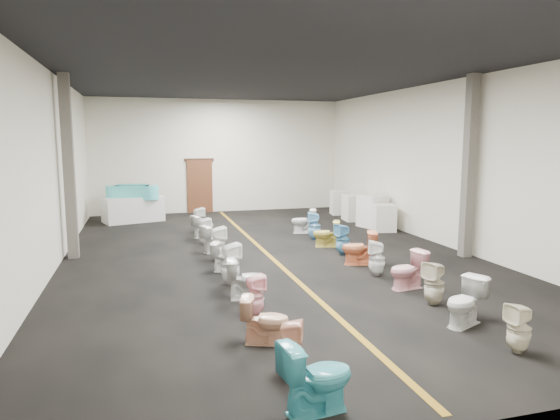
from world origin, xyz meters
The scene contains 39 objects.
floor centered at (0.00, 0.00, 0.00)m, with size 16.00×16.00×0.00m, color black.
ceiling centered at (0.00, 0.00, 4.50)m, with size 16.00×16.00×0.00m, color black.
wall_back centered at (0.00, 8.00, 2.25)m, with size 10.00×10.00×0.00m, color beige.
wall_front centered at (0.00, -8.00, 2.25)m, with size 10.00×10.00×0.00m, color beige.
wall_left centered at (-5.00, 0.00, 2.25)m, with size 16.00×16.00×0.00m, color beige.
wall_right centered at (5.00, 0.00, 2.25)m, with size 16.00×16.00×0.00m, color beige.
aisle_stripe centered at (0.00, 0.00, 0.00)m, with size 0.12×15.60×0.01m, color #845E13.
back_door centered at (-0.80, 7.94, 1.05)m, with size 1.00×0.10×2.10m, color #562D19.
door_frame centered at (-0.80, 7.95, 2.12)m, with size 1.15×0.08×0.10m, color #331C11.
column_left centered at (-4.75, 1.00, 2.25)m, with size 0.25×0.25×4.50m, color #59544C.
column_right centered at (4.75, -1.50, 2.25)m, with size 0.25×0.25×4.50m, color #59544C.
display_table centered at (-3.38, 6.31, 0.45)m, with size 2.01×1.01×0.89m, color silver.
bathtub centered at (-3.38, 6.31, 1.07)m, with size 1.83×0.91×0.55m.
appliance_crate_a centered at (4.40, 2.20, 0.43)m, with size 0.67×0.67×0.86m, color white.
appliance_crate_b centered at (4.40, 3.03, 0.54)m, with size 0.78×0.78×1.07m, color white.
appliance_crate_c centered at (4.40, 4.41, 0.47)m, with size 0.82×0.82×0.93m, color silver.
appliance_crate_d centered at (4.40, 5.93, 0.46)m, with size 0.65×0.65×0.92m, color silver.
toilet_left_0 centered at (-1.32, -7.34, 0.41)m, with size 0.46×0.80×0.82m, color teal.
toilet_left_1 centered at (-1.34, -6.39, 0.35)m, with size 0.31×0.32×0.70m, color #E49E80.
toilet_left_2 centered at (-1.41, -5.40, 0.35)m, with size 0.39×0.69×0.70m, color #DCA382.
toilet_left_3 centered at (-1.32, -4.27, 0.36)m, with size 0.32×0.33×0.71m, color #FCB3BA.
toilet_left_4 centered at (-1.25, -3.34, 0.38)m, with size 0.42×0.74×0.76m, color silver.
toilet_left_5 centered at (-1.38, -2.33, 0.43)m, with size 0.38×0.39×0.85m, color white.
toilet_left_6 centered at (-1.30, -1.33, 0.33)m, with size 0.37×0.65×0.66m, color white.
toilet_left_7 centered at (-1.33, -0.25, 0.42)m, with size 0.38×0.39×0.84m, color white.
toilet_left_8 centered at (-1.27, 0.66, 0.36)m, with size 0.41×0.71×0.73m, color white.
toilet_left_9 centered at (-1.42, 1.71, 0.37)m, with size 0.34×0.34×0.75m, color white.
toilet_left_10 centered at (-1.33, 2.73, 0.34)m, with size 0.38×0.67×0.68m, color white.
toilet_left_11 centered at (-1.35, 3.66, 0.39)m, with size 0.35×0.36×0.78m, color white.
toilet_right_0 centered at (1.88, -6.66, 0.35)m, with size 0.32×0.33×0.71m, color beige.
toilet_right_1 centered at (1.80, -5.58, 0.39)m, with size 0.43×0.76×0.77m, color silver.
toilet_right_2 centered at (1.90, -4.56, 0.40)m, with size 0.36×0.36×0.79m, color beige.
toilet_right_3 centered at (1.93, -3.58, 0.38)m, with size 0.43×0.75×0.76m, color #F5ADB4.
toilet_right_4 centered at (1.78, -2.55, 0.39)m, with size 0.35×0.36×0.78m, color white.
toilet_right_5 centered at (1.81, -1.56, 0.40)m, with size 0.45×0.79×0.81m, color #E97C4A.
toilet_right_6 centered at (1.85, -0.50, 0.40)m, with size 0.36×0.37×0.79m, color #63AED4.
toilet_right_7 centered at (1.77, 0.49, 0.37)m, with size 0.41×0.72×0.73m, color #D8C550.
toilet_right_8 centered at (1.80, 1.54, 0.41)m, with size 0.37×0.38×0.82m, color #81C5EF.
toilet_right_9 centered at (1.80, 2.56, 0.39)m, with size 0.43×0.76×0.78m, color white.
Camera 1 is at (-3.06, -12.10, 2.95)m, focal length 32.00 mm.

